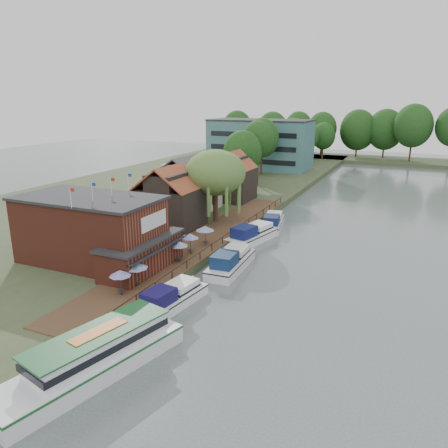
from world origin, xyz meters
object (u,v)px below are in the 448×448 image
at_px(tour_boat, 91,355).
at_px(umbrella_2, 179,251).
at_px(cottage_c, 232,176).
at_px(cruiser_2, 252,232).
at_px(umbrella_0, 121,283).
at_px(cruiser_0, 172,295).
at_px(cottage_b, 186,183).
at_px(willow, 215,186).
at_px(cruiser_3, 273,220).
at_px(cottage_a, 170,197).
at_px(umbrella_3, 190,243).
at_px(hotel_block, 260,144).
at_px(swan, 122,332).
at_px(cruiser_1, 231,259).
at_px(umbrella_4, 205,236).
at_px(umbrella_1, 136,274).
at_px(pub, 105,231).

bearing_deg(tour_boat, umbrella_2, 115.86).
distance_m(cottage_c, cruiser_2, 20.93).
bearing_deg(umbrella_0, cruiser_0, 22.52).
bearing_deg(cottage_b, cruiser_0, -63.52).
distance_m(willow, cruiser_3, 9.81).
height_order(cottage_a, umbrella_3, cottage_a).
xyz_separation_m(hotel_block, umbrella_3, (14.78, -64.68, -4.86)).
bearing_deg(swan, cruiser_0, 79.94).
distance_m(umbrella_3, cruiser_1, 5.20).
bearing_deg(cottage_c, cottage_a, -93.01).
bearing_deg(cottage_b, cruiser_1, -49.75).
bearing_deg(umbrella_0, cruiser_1, 65.65).
relative_size(umbrella_3, umbrella_4, 1.00).
bearing_deg(umbrella_4, umbrella_2, -90.30).
xyz_separation_m(cruiser_2, cruiser_3, (0.45, 7.30, -0.12)).
height_order(willow, cruiser_2, willow).
bearing_deg(cottage_b, hotel_block, 94.97).
bearing_deg(cruiser_1, umbrella_4, 141.78).
distance_m(cottage_a, swan, 27.77).
bearing_deg(umbrella_2, willow, 101.73).
height_order(cottage_c, cruiser_3, cottage_c).
bearing_deg(umbrella_3, umbrella_1, -91.68).
relative_size(umbrella_2, umbrella_3, 1.00).
height_order(umbrella_2, cruiser_2, umbrella_2).
xyz_separation_m(hotel_block, umbrella_0, (14.34, -76.99, -4.86)).
height_order(hotel_block, umbrella_3, hotel_block).
bearing_deg(tour_boat, swan, 119.29).
relative_size(cottage_b, cruiser_2, 0.93).
xyz_separation_m(umbrella_3, tour_boat, (4.12, -21.63, -0.74)).
xyz_separation_m(willow, swan, (6.00, -30.21, -5.99)).
bearing_deg(umbrella_2, hotel_block, 102.47).
bearing_deg(umbrella_0, willow, 96.24).
height_order(cruiser_1, cruiser_2, cruiser_2).
height_order(hotel_block, willow, hotel_block).
relative_size(umbrella_3, cruiser_3, 0.25).
bearing_deg(cruiser_1, cottage_b, 127.39).
height_order(umbrella_4, cruiser_2, umbrella_4).
bearing_deg(cottage_a, umbrella_2, -55.55).
bearing_deg(cruiser_2, cruiser_1, -70.16).
xyz_separation_m(cruiser_0, tour_boat, (0.34, -11.08, 0.41)).
xyz_separation_m(umbrella_3, umbrella_4, (0.19, 3.40, 0.00)).
bearing_deg(umbrella_2, cottage_c, 102.79).
relative_size(umbrella_0, cruiser_2, 0.23).
height_order(hotel_block, cruiser_1, hotel_block).
height_order(pub, umbrella_3, pub).
height_order(umbrella_4, cruiser_0, umbrella_4).
bearing_deg(cottage_b, willow, -33.69).
distance_m(umbrella_4, cruiser_2, 7.65).
distance_m(cruiser_1, cruiser_2, 10.22).
distance_m(willow, tour_boat, 36.38).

